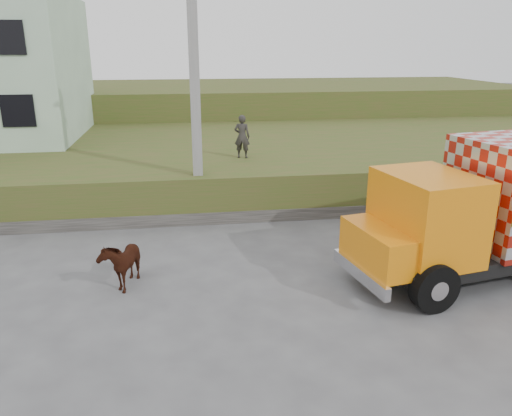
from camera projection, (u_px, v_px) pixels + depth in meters
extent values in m
plane|color=#474749|center=(248.00, 279.00, 12.21)|extent=(120.00, 120.00, 0.00)
cube|color=#37501A|center=(218.00, 160.00, 21.38)|extent=(40.00, 12.00, 1.50)
cube|color=#37501A|center=(204.00, 109.00, 32.43)|extent=(40.00, 12.00, 3.00)
cube|color=#595651|center=(168.00, 219.00, 15.82)|extent=(16.00, 0.50, 0.40)
cube|color=gray|center=(195.00, 95.00, 15.15)|extent=(0.30, 0.30, 8.00)
cube|color=black|center=(501.00, 247.00, 12.45)|extent=(6.99, 3.36, 0.35)
cube|color=orange|center=(426.00, 216.00, 11.38)|extent=(2.16, 2.55, 1.97)
cube|color=orange|center=(381.00, 246.00, 11.22)|extent=(1.35, 2.22, 0.89)
cube|color=yellow|center=(510.00, 176.00, 13.45)|extent=(4.47, 0.87, 0.69)
cube|color=silver|center=(360.00, 273.00, 11.25)|extent=(0.56, 2.26, 0.30)
cylinder|color=black|center=(434.00, 288.00, 10.58)|extent=(1.13, 0.54, 1.08)
cylinder|color=black|center=(377.00, 249.00, 12.62)|extent=(1.13, 0.54, 1.08)
cylinder|color=black|center=(498.00, 231.00, 13.80)|extent=(1.13, 0.54, 1.08)
imported|color=#36170D|center=(122.00, 261.00, 11.75)|extent=(0.99, 1.53, 1.19)
imported|color=#2E2C29|center=(242.00, 137.00, 18.08)|extent=(0.65, 0.52, 1.57)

